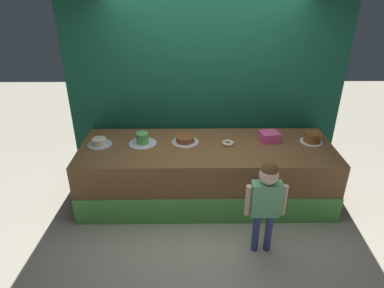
{
  "coord_description": "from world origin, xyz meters",
  "views": [
    {
      "loc": [
        -0.22,
        -3.29,
        2.75
      ],
      "look_at": [
        -0.19,
        0.32,
        0.92
      ],
      "focal_mm": 31.86,
      "sensor_mm": 36.0,
      "label": 1
    }
  ],
  "objects": [
    {
      "name": "donut",
      "position": [
        0.27,
        0.58,
        0.8
      ],
      "size": [
        0.15,
        0.15,
        0.04
      ],
      "primitive_type": "torus",
      "color": "beige",
      "rests_on": "stage_platform"
    },
    {
      "name": "cake_center_left",
      "position": [
        -0.82,
        0.62,
        0.84
      ],
      "size": [
        0.35,
        0.35,
        0.15
      ],
      "color": "silver",
      "rests_on": "stage_platform"
    },
    {
      "name": "cake_far_left",
      "position": [
        -1.36,
        0.59,
        0.81
      ],
      "size": [
        0.31,
        0.31,
        0.13
      ],
      "color": "silver",
      "rests_on": "stage_platform"
    },
    {
      "name": "pink_box",
      "position": [
        0.82,
        0.68,
        0.84
      ],
      "size": [
        0.26,
        0.23,
        0.13
      ],
      "primitive_type": "cube",
      "rotation": [
        0.0,
        0.0,
        0.15
      ],
      "color": "#F0518B",
      "rests_on": "stage_platform"
    },
    {
      "name": "ground_plane",
      "position": [
        0.0,
        0.0,
        0.0
      ],
      "size": [
        12.0,
        12.0,
        0.0
      ],
      "primitive_type": "plane",
      "color": "#BCB29E"
    },
    {
      "name": "cake_far_right",
      "position": [
        1.36,
        0.64,
        0.84
      ],
      "size": [
        0.29,
        0.29,
        0.14
      ],
      "color": "white",
      "rests_on": "stage_platform"
    },
    {
      "name": "child_figure",
      "position": [
        0.56,
        -0.45,
        0.71
      ],
      "size": [
        0.43,
        0.2,
        1.11
      ],
      "color": "#3F4C8C",
      "rests_on": "ground_plane"
    },
    {
      "name": "cake_center_right",
      "position": [
        -0.27,
        0.66,
        0.82
      ],
      "size": [
        0.35,
        0.35,
        0.08
      ],
      "color": "silver",
      "rests_on": "stage_platform"
    },
    {
      "name": "curtain_backdrop",
      "position": [
        0.0,
        1.18,
        1.57
      ],
      "size": [
        3.73,
        0.08,
        3.13
      ],
      "primitive_type": "cube",
      "color": "#144C38",
      "rests_on": "ground_plane"
    },
    {
      "name": "stage_platform",
      "position": [
        0.0,
        0.54,
        0.39
      ],
      "size": [
        3.21,
        1.1,
        0.78
      ],
      "color": "brown",
      "rests_on": "ground_plane"
    }
  ]
}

